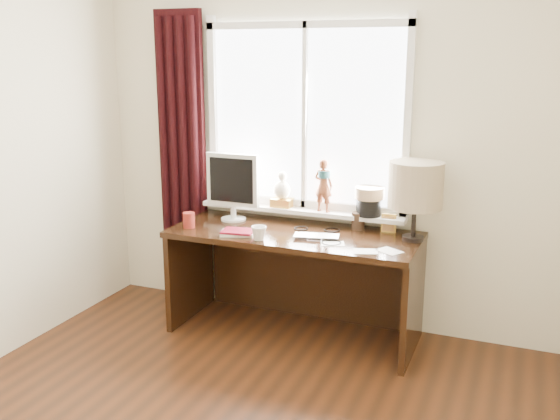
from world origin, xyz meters
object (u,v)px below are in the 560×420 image
at_px(desk, 299,262).
at_px(table_lamp, 416,186).
at_px(laptop, 317,236).
at_px(monitor, 233,183).
at_px(mug, 259,233).
at_px(red_cup, 189,220).

height_order(desk, table_lamp, table_lamp).
relative_size(laptop, monitor, 0.61).
height_order(mug, table_lamp, table_lamp).
bearing_deg(mug, monitor, 134.14).
bearing_deg(laptop, mug, -163.71).
relative_size(laptop, mug, 2.98).
xyz_separation_m(laptop, desk, (-0.19, 0.17, -0.26)).
height_order(mug, red_cup, red_cup).
height_order(laptop, desk, laptop).
distance_m(laptop, mug, 0.39).
relative_size(desk, table_lamp, 3.27).
distance_m(desk, monitor, 0.74).
distance_m(laptop, desk, 0.36).
xyz_separation_m(laptop, mug, (-0.34, -0.18, 0.04)).
bearing_deg(mug, laptop, 28.52).
bearing_deg(table_lamp, mug, -158.23).
bearing_deg(desk, table_lamp, 1.13).
height_order(red_cup, table_lamp, table_lamp).
relative_size(desk, monitor, 3.47).
distance_m(mug, table_lamp, 1.05).
bearing_deg(table_lamp, monitor, 179.24).
distance_m(red_cup, desk, 0.83).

